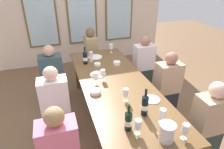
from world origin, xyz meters
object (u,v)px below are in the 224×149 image
(wine_glass_1, at_px, (95,76))
(wine_bottle_0, at_px, (128,120))
(wine_glass_5, at_px, (138,125))
(seated_person_1, at_px, (143,65))
(seated_person_0, at_px, (53,77))
(seated_person_3, at_px, (167,87))
(seated_person_5, at_px, (208,125))
(seated_person_6, at_px, (91,54))
(wine_bottle_1, at_px, (145,105))
(wine_bottle_2, at_px, (85,58))
(seated_person_2, at_px, (56,105))
(wine_glass_7, at_px, (186,129))
(wine_glass_0, at_px, (111,47))
(white_plate_2, at_px, (98,74))
(metal_pitcher, at_px, (167,132))
(wine_glass_2, at_px, (163,114))
(tasting_bowl_2, at_px, (117,63))
(tasting_bowl_0, at_px, (97,64))
(white_plate_0, at_px, (152,99))
(wine_glass_3, at_px, (91,55))
(tasting_bowl_1, at_px, (95,92))
(dining_table, at_px, (116,87))
(wine_glass_6, at_px, (103,73))
(white_plate_1, at_px, (95,57))
(wine_glass_4, at_px, (126,92))

(wine_glass_1, bearing_deg, wine_bottle_0, -84.08)
(wine_glass_5, height_order, seated_person_1, seated_person_1)
(seated_person_0, height_order, seated_person_3, same)
(seated_person_5, bearing_deg, seated_person_6, 108.14)
(seated_person_5, bearing_deg, wine_bottle_1, 167.70)
(wine_bottle_2, bearing_deg, seated_person_2, -127.00)
(seated_person_0, bearing_deg, wine_glass_7, -60.92)
(wine_bottle_2, bearing_deg, wine_glass_0, 32.88)
(white_plate_2, relative_size, seated_person_2, 0.22)
(wine_glass_1, bearing_deg, seated_person_3, -3.68)
(metal_pitcher, distance_m, wine_glass_2, 0.24)
(wine_bottle_1, relative_size, tasting_bowl_2, 2.64)
(seated_person_3, bearing_deg, wine_glass_2, -125.67)
(seated_person_2, bearing_deg, seated_person_6, 62.88)
(wine_bottle_2, bearing_deg, seated_person_1, 3.85)
(white_plate_2, bearing_deg, wine_glass_0, 60.40)
(tasting_bowl_0, distance_m, seated_person_3, 1.20)
(seated_person_2, xyz_separation_m, seated_person_3, (1.73, -0.03, 0.00))
(seated_person_1, xyz_separation_m, seated_person_5, (0.00, -1.79, 0.00))
(white_plate_0, relative_size, wine_glass_5, 1.17)
(seated_person_6, bearing_deg, wine_glass_3, -101.47)
(tasting_bowl_1, bearing_deg, white_plate_0, -29.02)
(seated_person_3, relative_size, seated_person_6, 1.00)
(seated_person_5, bearing_deg, seated_person_0, 133.87)
(dining_table, height_order, tasting_bowl_2, tasting_bowl_2)
(wine_glass_2, bearing_deg, wine_glass_7, -71.53)
(white_plate_0, distance_m, wine_bottle_0, 0.62)
(metal_pitcher, height_order, wine_bottle_2, wine_bottle_2)
(wine_glass_5, xyz_separation_m, seated_person_5, (0.97, 0.08, -0.33))
(wine_glass_6, bearing_deg, tasting_bowl_2, 51.56)
(dining_table, distance_m, white_plate_1, 1.02)
(white_plate_1, distance_m, wine_glass_4, 1.47)
(metal_pitcher, xyz_separation_m, tasting_bowl_2, (0.10, 1.76, -0.07))
(seated_person_6, bearing_deg, seated_person_3, -63.29)
(white_plate_0, bearing_deg, wine_bottle_1, -133.68)
(seated_person_1, bearing_deg, white_plate_2, -152.79)
(dining_table, xyz_separation_m, wine_glass_7, (0.29, -1.20, 0.18))
(tasting_bowl_2, bearing_deg, wine_glass_6, -128.44)
(white_plate_0, distance_m, wine_glass_4, 0.35)
(tasting_bowl_1, height_order, wine_glass_3, wine_glass_3)
(metal_pitcher, relative_size, wine_glass_1, 1.09)
(wine_glass_1, bearing_deg, metal_pitcher, -72.36)
(wine_glass_1, bearing_deg, wine_glass_0, 62.57)
(seated_person_0, bearing_deg, seated_person_6, 44.20)
(metal_pitcher, height_order, wine_glass_2, metal_pitcher)
(dining_table, relative_size, wine_glass_3, 15.54)
(tasting_bowl_0, bearing_deg, white_plate_0, -71.04)
(wine_glass_6, bearing_deg, white_plate_0, -55.60)
(wine_glass_4, distance_m, wine_glass_5, 0.56)
(white_plate_0, height_order, wine_glass_7, wine_glass_7)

